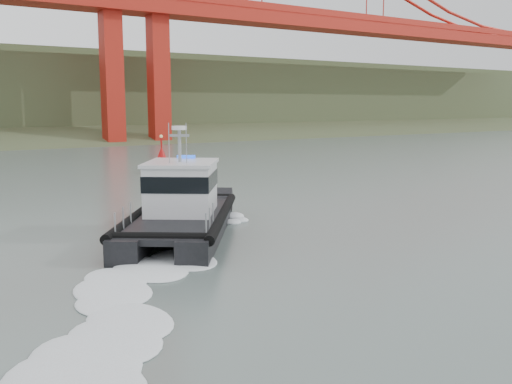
# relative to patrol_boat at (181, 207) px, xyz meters

# --- Properties ---
(ground) EXTENTS (400.00, 400.00, 0.00)m
(ground) POSITION_rel_patrol_boat_xyz_m (1.13, -10.01, -1.39)
(ground) COLOR #566762
(ground) RESTS_ON ground
(patrol_boat) EXTENTS (10.00, 11.74, 5.55)m
(patrol_boat) POSITION_rel_patrol_boat_xyz_m (0.00, 0.00, 0.00)
(patrol_boat) COLOR black
(patrol_boat) RESTS_ON ground
(nav_buoy) EXTENTS (1.83, 1.83, 3.80)m
(nav_buoy) POSITION_rel_patrol_boat_xyz_m (9.78, 24.68, -0.39)
(nav_buoy) COLOR #AE0C0C
(nav_buoy) RESTS_ON ground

